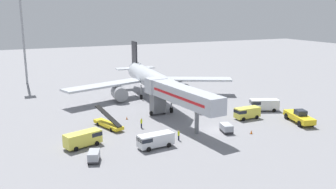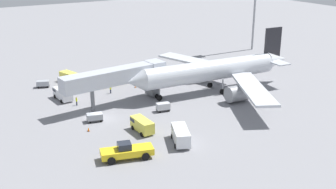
{
  "view_description": "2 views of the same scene",
  "coord_description": "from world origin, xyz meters",
  "px_view_note": "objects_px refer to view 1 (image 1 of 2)",
  "views": [
    {
      "loc": [
        -31.66,
        -48.19,
        19.23
      ],
      "look_at": [
        -2.78,
        14.25,
        3.35
      ],
      "focal_mm": 39.17,
      "sensor_mm": 36.0,
      "label": 1
    },
    {
      "loc": [
        61.61,
        -23.41,
        27.37
      ],
      "look_at": [
        -0.47,
        13.48,
        1.77
      ],
      "focal_mm": 44.88,
      "sensor_mm": 36.0,
      "label": 2
    }
  ],
  "objects_px": {
    "airplane_at_gate": "(152,80)",
    "apron_light_mast": "(20,4)",
    "ground_crew_worker_midground": "(141,123)",
    "service_van_near_right": "(155,140)",
    "safety_cone_bravo": "(127,118)",
    "baggage_cart_far_center": "(94,156)",
    "baggage_cart_far_left": "(226,128)",
    "baggage_cart_outer_right": "(200,108)",
    "safety_cone_alpha": "(251,132)",
    "pushback_tug": "(299,117)",
    "service_van_near_center": "(263,104)",
    "ground_crew_worker_foreground": "(179,135)",
    "belt_loader_truck": "(108,123)",
    "service_van_far_right": "(247,112)",
    "service_van_mid_right": "(84,138)",
    "jet_bridge": "(177,95)"
  },
  "relations": [
    {
      "from": "service_van_near_center",
      "to": "service_van_mid_right",
      "type": "height_order",
      "value": "service_van_near_center"
    },
    {
      "from": "baggage_cart_far_center",
      "to": "ground_crew_worker_foreground",
      "type": "height_order",
      "value": "ground_crew_worker_foreground"
    },
    {
      "from": "belt_loader_truck",
      "to": "baggage_cart_outer_right",
      "type": "relative_size",
      "value": 2.81
    },
    {
      "from": "safety_cone_alpha",
      "to": "belt_loader_truck",
      "type": "bearing_deg",
      "value": 147.56
    },
    {
      "from": "ground_crew_worker_foreground",
      "to": "ground_crew_worker_midground",
      "type": "xyz_separation_m",
      "value": [
        -2.99,
        7.96,
        0.03
      ]
    },
    {
      "from": "belt_loader_truck",
      "to": "baggage_cart_far_left",
      "type": "relative_size",
      "value": 2.51
    },
    {
      "from": "pushback_tug",
      "to": "baggage_cart_far_left",
      "type": "distance_m",
      "value": 14.45
    },
    {
      "from": "airplane_at_gate",
      "to": "safety_cone_bravo",
      "type": "relative_size",
      "value": 73.1
    },
    {
      "from": "ground_crew_worker_foreground",
      "to": "safety_cone_alpha",
      "type": "height_order",
      "value": "ground_crew_worker_foreground"
    },
    {
      "from": "baggage_cart_far_left",
      "to": "ground_crew_worker_foreground",
      "type": "xyz_separation_m",
      "value": [
        -8.63,
        -0.1,
        0.1
      ]
    },
    {
      "from": "baggage_cart_far_center",
      "to": "ground_crew_worker_midground",
      "type": "xyz_separation_m",
      "value": [
        10.55,
        10.44,
        0.12
      ]
    },
    {
      "from": "apron_light_mast",
      "to": "ground_crew_worker_midground",
      "type": "bearing_deg",
      "value": -73.74
    },
    {
      "from": "service_van_near_center",
      "to": "safety_cone_bravo",
      "type": "xyz_separation_m",
      "value": [
        -26.18,
        5.58,
        -1.03
      ]
    },
    {
      "from": "baggage_cart_outer_right",
      "to": "baggage_cart_far_left",
      "type": "relative_size",
      "value": 0.89
    },
    {
      "from": "ground_crew_worker_midground",
      "to": "safety_cone_bravo",
      "type": "height_order",
      "value": "ground_crew_worker_midground"
    },
    {
      "from": "service_van_far_right",
      "to": "service_van_mid_right",
      "type": "height_order",
      "value": "service_van_mid_right"
    },
    {
      "from": "service_van_near_center",
      "to": "apron_light_mast",
      "type": "height_order",
      "value": "apron_light_mast"
    },
    {
      "from": "service_van_near_right",
      "to": "pushback_tug",
      "type": "bearing_deg",
      "value": 0.66
    },
    {
      "from": "airplane_at_gate",
      "to": "service_van_mid_right",
      "type": "xyz_separation_m",
      "value": [
        -19.94,
        -22.83,
        -2.93
      ]
    },
    {
      "from": "ground_crew_worker_foreground",
      "to": "safety_cone_bravo",
      "type": "height_order",
      "value": "ground_crew_worker_foreground"
    },
    {
      "from": "baggage_cart_outer_right",
      "to": "apron_light_mast",
      "type": "height_order",
      "value": "apron_light_mast"
    },
    {
      "from": "baggage_cart_outer_right",
      "to": "safety_cone_alpha",
      "type": "distance_m",
      "value": 14.36
    },
    {
      "from": "ground_crew_worker_midground",
      "to": "apron_light_mast",
      "type": "height_order",
      "value": "apron_light_mast"
    },
    {
      "from": "airplane_at_gate",
      "to": "service_van_near_center",
      "type": "xyz_separation_m",
      "value": [
        16.12,
        -18.24,
        -2.88
      ]
    },
    {
      "from": "baggage_cart_far_center",
      "to": "baggage_cart_far_left",
      "type": "distance_m",
      "value": 22.32
    },
    {
      "from": "baggage_cart_far_left",
      "to": "pushback_tug",
      "type": "bearing_deg",
      "value": -3.95
    },
    {
      "from": "apron_light_mast",
      "to": "baggage_cart_outer_right",
      "type": "bearing_deg",
      "value": -58.24
    },
    {
      "from": "jet_bridge",
      "to": "safety_cone_alpha",
      "type": "bearing_deg",
      "value": -48.71
    },
    {
      "from": "service_van_near_center",
      "to": "baggage_cart_outer_right",
      "type": "xyz_separation_m",
      "value": [
        -12.01,
        4.0,
        -0.45
      ]
    },
    {
      "from": "airplane_at_gate",
      "to": "service_van_far_right",
      "type": "bearing_deg",
      "value": -65.43
    },
    {
      "from": "airplane_at_gate",
      "to": "apron_light_mast",
      "type": "xyz_separation_m",
      "value": [
        -23.72,
        30.7,
        16.71
      ]
    },
    {
      "from": "service_van_near_right",
      "to": "safety_cone_bravo",
      "type": "distance_m",
      "value": 14.92
    },
    {
      "from": "service_van_near_center",
      "to": "baggage_cart_far_center",
      "type": "distance_m",
      "value": 37.59
    },
    {
      "from": "baggage_cart_outer_right",
      "to": "baggage_cart_far_left",
      "type": "xyz_separation_m",
      "value": [
        -1.89,
        -11.98,
        -0.08
      ]
    },
    {
      "from": "service_van_near_right",
      "to": "safety_cone_bravo",
      "type": "relative_size",
      "value": 10.08
    },
    {
      "from": "ground_crew_worker_foreground",
      "to": "airplane_at_gate",
      "type": "bearing_deg",
      "value": 76.31
    },
    {
      "from": "service_van_mid_right",
      "to": "baggage_cart_far_center",
      "type": "xyz_separation_m",
      "value": [
        -0.02,
        -5.97,
        -0.47
      ]
    },
    {
      "from": "service_van_mid_right",
      "to": "safety_cone_bravo",
      "type": "bearing_deg",
      "value": 45.84
    },
    {
      "from": "baggage_cart_outer_right",
      "to": "safety_cone_alpha",
      "type": "relative_size",
      "value": 3.96
    },
    {
      "from": "service_van_near_right",
      "to": "apron_light_mast",
      "type": "height_order",
      "value": "apron_light_mast"
    },
    {
      "from": "ground_crew_worker_midground",
      "to": "safety_cone_alpha",
      "type": "distance_m",
      "value": 17.99
    },
    {
      "from": "service_van_far_right",
      "to": "belt_loader_truck",
      "type": "bearing_deg",
      "value": 167.33
    },
    {
      "from": "apron_light_mast",
      "to": "baggage_cart_far_center",
      "type": "bearing_deg",
      "value": -86.38
    },
    {
      "from": "airplane_at_gate",
      "to": "pushback_tug",
      "type": "bearing_deg",
      "value": -58.57
    },
    {
      "from": "baggage_cart_far_left",
      "to": "ground_crew_worker_midground",
      "type": "distance_m",
      "value": 14.03
    },
    {
      "from": "service_van_near_center",
      "to": "service_van_near_right",
      "type": "bearing_deg",
      "value": -160.99
    },
    {
      "from": "pushback_tug",
      "to": "baggage_cart_far_center",
      "type": "height_order",
      "value": "pushback_tug"
    },
    {
      "from": "service_van_far_right",
      "to": "baggage_cart_outer_right",
      "type": "distance_m",
      "value": 9.11
    },
    {
      "from": "service_van_far_right",
      "to": "service_van_near_right",
      "type": "distance_m",
      "value": 21.53
    },
    {
      "from": "service_van_near_right",
      "to": "baggage_cart_far_left",
      "type": "xyz_separation_m",
      "value": [
        13.07,
        1.31,
        -0.4
      ]
    }
  ]
}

